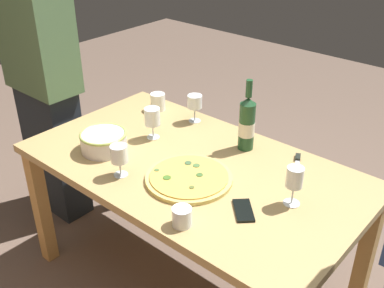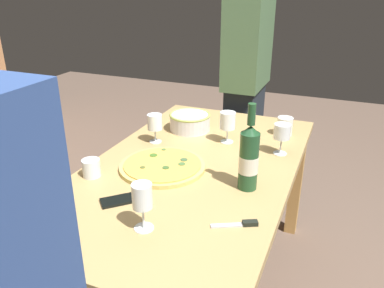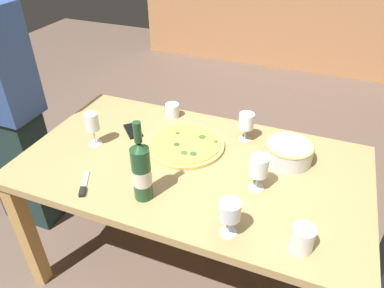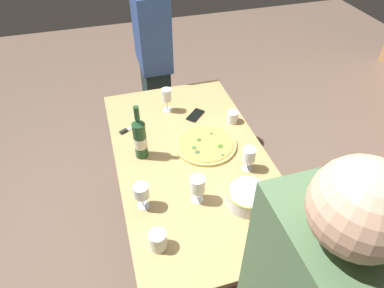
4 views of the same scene
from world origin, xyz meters
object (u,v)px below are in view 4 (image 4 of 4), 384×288
pizza (206,144)px  wine_bottle (140,138)px  wine_glass_near_pizza (141,192)px  wine_glass_far_right (197,186)px  cup_ceramic (158,240)px  cell_phone (195,115)px  wine_glass_by_bottle (249,156)px  dining_table (192,168)px  cup_amber (232,117)px  serving_bowl (248,196)px  person_host (154,62)px  wine_glass_far_left (167,96)px  pizza_knife (128,129)px

pizza → wine_bottle: (-0.02, -0.40, 0.13)m
wine_glass_near_pizza → wine_glass_far_right: (0.04, 0.28, 0.00)m
wine_bottle → wine_glass_far_right: wine_bottle is taller
cup_ceramic → cell_phone: bearing=153.6°
wine_bottle → wine_glass_by_bottle: size_ratio=2.39×
dining_table → wine_glass_far_right: (0.32, -0.06, 0.20)m
wine_bottle → cell_phone: 0.53m
pizza → cell_phone: (-0.31, 0.03, -0.01)m
wine_glass_by_bottle → wine_glass_far_right: wine_glass_far_right is taller
pizza → cup_amber: 0.31m
serving_bowl → cell_phone: bearing=-176.8°
cup_amber → serving_bowl: bearing=-14.8°
person_host → wine_bottle: bearing=-15.5°
dining_table → serving_bowl: (0.41, 0.18, 0.14)m
wine_glass_by_bottle → person_host: 1.34m
wine_bottle → wine_glass_far_left: 0.48m
pizza → cup_ceramic: size_ratio=3.90×
wine_glass_by_bottle → cup_ceramic: 0.70m
pizza → wine_bottle: bearing=-93.4°
wine_bottle → cup_amber: size_ratio=4.63×
pizza → serving_bowl: 0.50m
serving_bowl → wine_bottle: bearing=-137.6°
wine_glass_near_pizza → wine_glass_far_right: size_ratio=0.93×
dining_table → person_host: (-1.13, 0.00, 0.15)m
wine_glass_by_bottle → wine_bottle: bearing=-116.4°
serving_bowl → cup_ceramic: bearing=-75.9°
serving_bowl → wine_glass_near_pizza: (-0.13, -0.53, 0.06)m
person_host → dining_table: bearing=-0.0°
wine_glass_by_bottle → cell_phone: size_ratio=1.04×
wine_bottle → wine_glass_far_left: (-0.41, 0.25, -0.01)m
wine_glass_far_left → wine_glass_far_right: size_ratio=1.05×
cup_ceramic → person_host: bearing=169.0°
wine_glass_far_left → cell_phone: bearing=55.3°
dining_table → wine_glass_far_right: wine_glass_far_right is taller
dining_table → person_host: size_ratio=1.00×
pizza → person_host: (-1.05, -0.11, 0.04)m
wine_glass_far_left → wine_glass_far_right: wine_glass_far_left is taller
serving_bowl → pizza_knife: bearing=-146.3°
serving_bowl → person_host: 1.55m
cell_phone → cup_amber: bearing=15.1°
dining_table → pizza: (-0.08, 0.11, 0.10)m
serving_bowl → wine_glass_far_right: (-0.09, -0.25, 0.06)m
wine_glass_far_right → cup_amber: (-0.58, 0.42, -0.07)m
cell_phone → dining_table: bearing=-63.9°
wine_glass_near_pizza → pizza_knife: wine_glass_near_pizza is taller
dining_table → serving_bowl: 0.47m
wine_glass_far_left → wine_glass_far_right: bearing=-2.2°
wine_bottle → cup_ceramic: 0.65m
wine_glass_far_left → person_host: (-0.62, 0.03, -0.07)m
wine_glass_far_right → cell_phone: (-0.71, 0.20, -0.11)m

